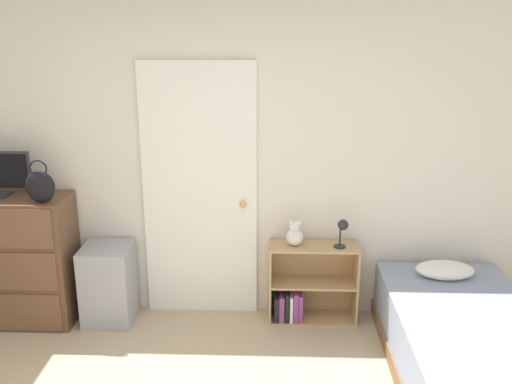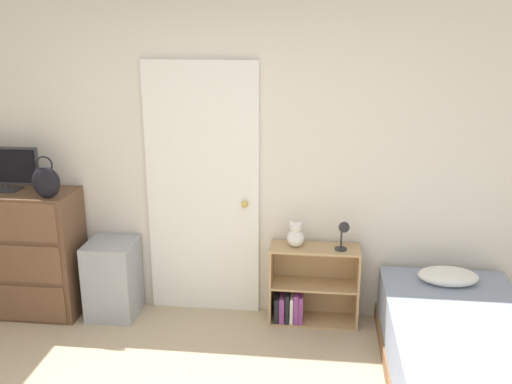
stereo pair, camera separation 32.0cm
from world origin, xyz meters
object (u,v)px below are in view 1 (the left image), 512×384
desk_lamp (342,228)px  handbag (40,186)px  teddy_bear (295,235)px  bookshelf (305,289)px  bed (470,353)px  dresser (8,260)px  storage_bin (109,284)px

desk_lamp → handbag: bearing=-175.4°
teddy_bear → handbag: bearing=-173.4°
bookshelf → bed: size_ratio=0.36×
handbag → desk_lamp: size_ratio=1.42×
dresser → teddy_bear: (2.27, 0.09, 0.21)m
handbag → teddy_bear: (1.89, 0.22, -0.44)m
bookshelf → bed: bearing=-38.8°
handbag → desk_lamp: handbag is taller
bookshelf → bed: bookshelf is taller
dresser → handbag: (0.39, -0.13, 0.65)m
desk_lamp → teddy_bear: bearing=174.3°
storage_bin → desk_lamp: bearing=0.9°
teddy_bear → bed: teddy_bear is taller
dresser → storage_bin: dresser is taller
teddy_bear → bookshelf: bearing=5.3°
bed → dresser: bearing=167.6°
handbag → teddy_bear: handbag is taller
dresser → teddy_bear: size_ratio=5.03×
dresser → teddy_bear: dresser is taller
handbag → storage_bin: size_ratio=0.52×
handbag → bookshelf: size_ratio=0.47×
bed → handbag: bearing=168.4°
teddy_bear → desk_lamp: desk_lamp is taller
dresser → teddy_bear: bearing=2.2°
handbag → teddy_bear: 1.95m
handbag → desk_lamp: (2.25, 0.18, -0.37)m
dresser → desk_lamp: size_ratio=4.50×
handbag → bed: (3.04, -0.62, -0.94)m
dresser → teddy_bear: 2.29m
bookshelf → desk_lamp: bearing=-9.4°
handbag → desk_lamp: bearing=4.6°
storage_bin → bed: (2.63, -0.77, -0.08)m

